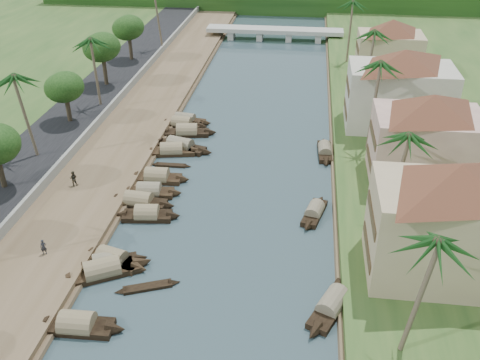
# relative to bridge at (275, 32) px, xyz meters

# --- Properties ---
(ground) EXTENTS (220.00, 220.00, 0.00)m
(ground) POSITION_rel_bridge_xyz_m (-0.00, -72.00, -1.72)
(ground) COLOR #33474D
(ground) RESTS_ON ground
(left_bank) EXTENTS (10.00, 180.00, 0.80)m
(left_bank) POSITION_rel_bridge_xyz_m (-16.00, -52.00, -1.32)
(left_bank) COLOR brown
(left_bank) RESTS_ON ground
(right_bank) EXTENTS (16.00, 180.00, 1.20)m
(right_bank) POSITION_rel_bridge_xyz_m (19.00, -52.00, -1.12)
(right_bank) COLOR #2A4C1E
(right_bank) RESTS_ON ground
(road) EXTENTS (8.00, 180.00, 1.40)m
(road) POSITION_rel_bridge_xyz_m (-24.50, -52.00, -1.02)
(road) COLOR black
(road) RESTS_ON ground
(retaining_wall) EXTENTS (0.40, 180.00, 1.10)m
(retaining_wall) POSITION_rel_bridge_xyz_m (-20.20, -52.00, -0.37)
(retaining_wall) COLOR gray
(retaining_wall) RESTS_ON left_bank
(bridge) EXTENTS (28.00, 4.00, 2.40)m
(bridge) POSITION_rel_bridge_xyz_m (0.00, 0.00, 0.00)
(bridge) COLOR #ACACA1
(bridge) RESTS_ON ground
(building_near) EXTENTS (14.85, 14.85, 10.20)m
(building_near) POSITION_rel_bridge_xyz_m (18.99, -74.00, 4.66)
(building_near) COLOR tan
(building_near) RESTS_ON right_bank
(building_mid) EXTENTS (14.11, 14.11, 9.70)m
(building_mid) POSITION_rel_bridge_xyz_m (19.99, -58.00, 4.41)
(building_mid) COLOR beige
(building_mid) RESTS_ON right_bank
(building_far) EXTENTS (15.59, 15.59, 10.20)m
(building_far) POSITION_rel_bridge_xyz_m (18.99, -44.00, 4.66)
(building_far) COLOR beige
(building_far) RESTS_ON right_bank
(building_distant) EXTENTS (12.62, 12.62, 9.20)m
(building_distant) POSITION_rel_bridge_xyz_m (19.99, -24.00, 4.16)
(building_distant) COLOR tan
(building_distant) RESTS_ON right_bank
(sampan_1) EXTENTS (7.74, 2.16, 2.28)m
(sampan_1) POSITION_rel_bridge_xyz_m (-9.05, -83.06, -1.30)
(sampan_1) COLOR black
(sampan_1) RESTS_ON ground
(sampan_2) EXTENTS (8.63, 5.92, 2.33)m
(sampan_2) POSITION_rel_bridge_xyz_m (-9.37, -76.70, -1.30)
(sampan_2) COLOR black
(sampan_2) RESTS_ON ground
(sampan_3) EXTENTS (7.26, 4.18, 1.99)m
(sampan_3) POSITION_rel_bridge_xyz_m (-9.32, -75.54, -1.31)
(sampan_3) COLOR black
(sampan_3) RESTS_ON ground
(sampan_4) EXTENTS (7.59, 3.65, 2.13)m
(sampan_4) POSITION_rel_bridge_xyz_m (-9.10, -74.99, -1.31)
(sampan_4) COLOR black
(sampan_4) RESTS_ON ground
(sampan_5) EXTENTS (7.05, 2.48, 2.21)m
(sampan_5) POSITION_rel_bridge_xyz_m (-7.97, -67.70, -1.31)
(sampan_5) COLOR black
(sampan_5) RESTS_ON ground
(sampan_6) EXTENTS (7.44, 2.33, 2.19)m
(sampan_6) POSITION_rel_bridge_xyz_m (-8.98, -63.31, -1.31)
(sampan_6) COLOR black
(sampan_6) RESTS_ON ground
(sampan_7) EXTENTS (8.29, 2.36, 2.18)m
(sampan_7) POSITION_rel_bridge_xyz_m (-9.55, -65.32, -1.31)
(sampan_7) COLOR black
(sampan_7) RESTS_ON ground
(sampan_8) EXTENTS (7.66, 2.23, 2.34)m
(sampan_8) POSITION_rel_bridge_xyz_m (-8.94, -60.17, -1.30)
(sampan_8) COLOR black
(sampan_8) RESTS_ON ground
(sampan_9) EXTENTS (9.28, 4.30, 2.30)m
(sampan_9) POSITION_rel_bridge_xyz_m (-8.12, -52.06, -1.30)
(sampan_9) COLOR black
(sampan_9) RESTS_ON ground
(sampan_10) EXTENTS (8.20, 3.10, 2.21)m
(sampan_10) POSITION_rel_bridge_xyz_m (-8.88, -53.52, -1.31)
(sampan_10) COLOR black
(sampan_10) RESTS_ON ground
(sampan_11) EXTENTS (8.26, 2.91, 2.31)m
(sampan_11) POSITION_rel_bridge_xyz_m (-8.18, -47.81, -1.30)
(sampan_11) COLOR black
(sampan_11) RESTS_ON ground
(sampan_12) EXTENTS (8.03, 2.68, 1.92)m
(sampan_12) POSITION_rel_bridge_xyz_m (-9.30, -43.83, -1.32)
(sampan_12) COLOR black
(sampan_12) RESTS_ON ground
(sampan_13) EXTENTS (7.71, 2.36, 2.10)m
(sampan_13) POSITION_rel_bridge_xyz_m (-9.46, -45.33, -1.31)
(sampan_13) COLOR black
(sampan_13) RESTS_ON ground
(sampan_14) EXTENTS (5.07, 8.56, 2.12)m
(sampan_14) POSITION_rel_bridge_xyz_m (10.22, -78.32, -1.31)
(sampan_14) COLOR black
(sampan_14) RESTS_ON ground
(sampan_15) EXTENTS (3.10, 7.00, 1.89)m
(sampan_15) POSITION_rel_bridge_xyz_m (8.72, -65.06, -1.32)
(sampan_15) COLOR black
(sampan_15) RESTS_ON ground
(sampan_16) EXTENTS (1.83, 7.65, 1.90)m
(sampan_16) POSITION_rel_bridge_xyz_m (9.89, -51.11, -1.32)
(sampan_16) COLOR black
(sampan_16) RESTS_ON ground
(canoe_1) EXTENTS (5.54, 2.94, 0.91)m
(canoe_1) POSITION_rel_bridge_xyz_m (-5.07, -77.84, -1.62)
(canoe_1) COLOR black
(canoe_1) RESTS_ON ground
(canoe_2) EXTENTS (4.96, 0.79, 0.72)m
(canoe_2) POSITION_rel_bridge_xyz_m (-8.23, -56.62, -1.62)
(canoe_2) COLOR black
(canoe_2) RESTS_ON ground
(palm_0) EXTENTS (3.20, 3.20, 11.09)m
(palm_0) POSITION_rel_bridge_xyz_m (15.00, -83.08, 8.81)
(palm_0) COLOR brown
(palm_0) RESTS_ON ground
(palm_1) EXTENTS (3.20, 3.20, 10.11)m
(palm_1) POSITION_rel_bridge_xyz_m (16.00, -65.66, 7.85)
(palm_1) COLOR brown
(palm_1) RESTS_ON ground
(palm_2) EXTENTS (3.20, 3.20, 12.11)m
(palm_2) POSITION_rel_bridge_xyz_m (15.00, -50.91, 9.77)
(palm_2) COLOR brown
(palm_2) RESTS_ON ground
(palm_3) EXTENTS (3.20, 3.20, 11.08)m
(palm_3) POSITION_rel_bridge_xyz_m (16.00, -33.13, 8.79)
(palm_3) COLOR brown
(palm_3) RESTS_ON ground
(palm_5) EXTENTS (3.20, 3.20, 11.18)m
(palm_5) POSITION_rel_bridge_xyz_m (-24.00, -58.40, 9.09)
(palm_5) COLOR brown
(palm_5) RESTS_ON ground
(palm_6) EXTENTS (3.20, 3.20, 10.92)m
(palm_6) POSITION_rel_bridge_xyz_m (-22.00, -42.25, 8.83)
(palm_6) COLOR brown
(palm_6) RESTS_ON ground
(palm_7) EXTENTS (3.20, 3.20, 11.82)m
(palm_7) POSITION_rel_bridge_xyz_m (14.00, -16.78, 9.50)
(palm_7) COLOR brown
(palm_7) RESTS_ON ground
(tree_3) EXTENTS (4.66, 4.66, 6.62)m
(tree_3) POSITION_rel_bridge_xyz_m (-24.00, -48.29, 4.31)
(tree_3) COLOR #413625
(tree_3) RESTS_ON ground
(tree_4) EXTENTS (5.17, 5.17, 7.99)m
(tree_4) POSITION_rel_bridge_xyz_m (-24.00, -33.96, 5.45)
(tree_4) COLOR #413625
(tree_4) RESTS_ON ground
(tree_5) EXTENTS (4.93, 4.93, 7.58)m
(tree_5) POSITION_rel_bridge_xyz_m (-24.00, -20.92, 5.14)
(tree_5) COLOR #413625
(tree_5) RESTS_ON ground
(tree_6) EXTENTS (4.42, 4.42, 7.06)m
(tree_6) POSITION_rel_bridge_xyz_m (24.00, -43.81, 4.62)
(tree_6) COLOR #413625
(tree_6) RESTS_ON ground
(person_near) EXTENTS (0.63, 0.52, 1.49)m
(person_near) POSITION_rel_bridge_xyz_m (-15.08, -75.47, -0.18)
(person_near) COLOR #23252B
(person_near) RESTS_ON left_bank
(person_far) EXTENTS (0.92, 0.77, 1.70)m
(person_far) POSITION_rel_bridge_xyz_m (-17.20, -63.57, -0.07)
(person_far) COLOR #363125
(person_far) RESTS_ON left_bank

